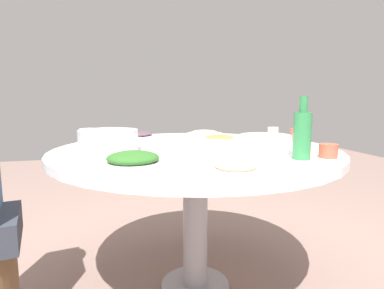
{
  "coord_description": "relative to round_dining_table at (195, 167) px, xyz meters",
  "views": [
    {
      "loc": [
        -0.39,
        -1.5,
        0.98
      ],
      "look_at": [
        -0.02,
        -0.03,
        0.77
      ],
      "focal_mm": 30.0,
      "sensor_mm": 36.0,
      "label": 1
    }
  ],
  "objects": [
    {
      "name": "ground",
      "position": [
        0.0,
        0.0,
        -0.65
      ],
      "size": [
        8.0,
        8.0,
        0.0
      ],
      "primitive_type": "plane",
      "color": "#836960"
    },
    {
      "name": "round_dining_table",
      "position": [
        0.0,
        0.0,
        0.0
      ],
      "size": [
        1.37,
        1.37,
        0.74
      ],
      "color": "#99999E",
      "rests_on": "ground"
    },
    {
      "name": "rice_bowl",
      "position": [
        -0.41,
        0.0,
        0.15
      ],
      "size": [
        0.27,
        0.27,
        0.11
      ],
      "color": "#B2B5BA",
      "rests_on": "round_dining_table"
    },
    {
      "name": "soup_bowl",
      "position": [
        0.31,
        -0.12,
        0.13
      ],
      "size": [
        0.27,
        0.24,
        0.07
      ],
      "color": "white",
      "rests_on": "round_dining_table"
    },
    {
      "name": "dish_greens",
      "position": [
        -0.32,
        -0.38,
        0.12
      ],
      "size": [
        0.25,
        0.25,
        0.06
      ],
      "color": "white",
      "rests_on": "round_dining_table"
    },
    {
      "name": "dish_eggplant",
      "position": [
        -0.25,
        0.46,
        0.12
      ],
      "size": [
        0.23,
        0.23,
        0.05
      ],
      "color": "silver",
      "rests_on": "round_dining_table"
    },
    {
      "name": "dish_tofu_braise",
      "position": [
        0.18,
        0.17,
        0.12
      ],
      "size": [
        0.2,
        0.2,
        0.04
      ],
      "color": "silver",
      "rests_on": "round_dining_table"
    },
    {
      "name": "dish_shrimp",
      "position": [
        -0.01,
        -0.55,
        0.11
      ],
      "size": [
        0.2,
        0.2,
        0.04
      ],
      "color": "white",
      "rests_on": "round_dining_table"
    },
    {
      "name": "dish_noodles",
      "position": [
        0.19,
        0.5,
        0.11
      ],
      "size": [
        0.23,
        0.23,
        0.04
      ],
      "color": "white",
      "rests_on": "round_dining_table"
    },
    {
      "name": "green_bottle",
      "position": [
        0.34,
        -0.38,
        0.2
      ],
      "size": [
        0.07,
        0.07,
        0.25
      ],
      "color": "#2F8045",
      "rests_on": "round_dining_table"
    },
    {
      "name": "tea_cup_near",
      "position": [
        0.52,
        0.2,
        0.13
      ],
      "size": [
        0.06,
        0.06,
        0.07
      ],
      "primitive_type": "cylinder",
      "color": "beige",
      "rests_on": "round_dining_table"
    },
    {
      "name": "tea_cup_far",
      "position": [
        0.46,
        -0.38,
        0.12
      ],
      "size": [
        0.07,
        0.07,
        0.06
      ],
      "primitive_type": "cylinder",
      "color": "#CE513B",
      "rests_on": "round_dining_table"
    },
    {
      "name": "tea_cup_side",
      "position": [
        0.62,
        0.09,
        0.13
      ],
      "size": [
        0.08,
        0.08,
        0.07
      ],
      "primitive_type": "cylinder",
      "color": "#C3483B",
      "rests_on": "round_dining_table"
    }
  ]
}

